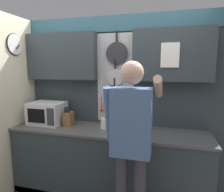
{
  "coord_description": "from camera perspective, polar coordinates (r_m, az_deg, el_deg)",
  "views": [
    {
      "loc": [
        0.72,
        -2.4,
        1.73
      ],
      "look_at": [
        0.01,
        0.2,
        1.32
      ],
      "focal_mm": 32.0,
      "sensor_mm": 36.0,
      "label": 1
    }
  ],
  "objects": [
    {
      "name": "base_cabinet_counter",
      "position": [
        2.81,
        -1.33,
        -18.48
      ],
      "size": [
        2.56,
        0.62,
        0.91
      ],
      "color": "#2D383D",
      "rests_on": "ground_plane"
    },
    {
      "name": "back_wall_unit",
      "position": [
        2.78,
        0.21,
        3.74
      ],
      "size": [
        3.13,
        0.22,
        2.4
      ],
      "color": "#2D383D",
      "rests_on": "ground_plane"
    },
    {
      "name": "side_wall",
      "position": [
        2.89,
        -29.46,
        -2.78
      ],
      "size": [
        0.07,
        1.6,
        2.4
      ],
      "color": "beige",
      "rests_on": "ground_plane"
    },
    {
      "name": "microwave",
      "position": [
        3.0,
        -17.98,
        -4.65
      ],
      "size": [
        0.47,
        0.38,
        0.31
      ],
      "color": "silver",
      "rests_on": "base_cabinet_counter"
    },
    {
      "name": "knife_block",
      "position": [
        2.85,
        -12.33,
        -6.27
      ],
      "size": [
        0.12,
        0.15,
        0.27
      ],
      "color": "brown",
      "rests_on": "base_cabinet_counter"
    },
    {
      "name": "utensil_crock",
      "position": [
        2.66,
        -1.92,
        -7.56
      ],
      "size": [
        0.12,
        0.12,
        0.35
      ],
      "color": "white",
      "rests_on": "base_cabinet_counter"
    },
    {
      "name": "person",
      "position": [
        1.97,
        5.54,
        -11.05
      ],
      "size": [
        0.54,
        0.67,
        1.78
      ],
      "color": "#383842",
      "rests_on": "ground_plane"
    }
  ]
}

